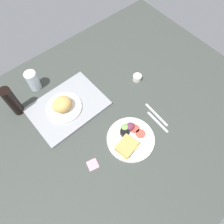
{
  "coord_description": "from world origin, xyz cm",
  "views": [
    {
      "loc": [
        -36.78,
        -43.72,
        114.64
      ],
      "look_at": [
        2.0,
        3.0,
        4.0
      ],
      "focal_mm": 34.05,
      "sensor_mm": 36.0,
      "label": 1
    }
  ],
  "objects_px": {
    "serving_tray": "(68,107)",
    "knife": "(156,115)",
    "espresso_cup": "(137,78)",
    "fork": "(158,122)",
    "sticky_note": "(93,165)",
    "plate_with_salad": "(130,139)",
    "soda_bottle": "(12,101)",
    "drinking_glass": "(33,81)",
    "bread_plate_near": "(63,105)"
  },
  "relations": [
    {
      "from": "bread_plate_near",
      "to": "drinking_glass",
      "type": "bearing_deg",
      "value": 100.23
    },
    {
      "from": "bread_plate_near",
      "to": "serving_tray",
      "type": "bearing_deg",
      "value": 3.71
    },
    {
      "from": "serving_tray",
      "to": "sticky_note",
      "type": "distance_m",
      "value": 0.4
    },
    {
      "from": "fork",
      "to": "plate_with_salad",
      "type": "bearing_deg",
      "value": 84.71
    },
    {
      "from": "soda_bottle",
      "to": "espresso_cup",
      "type": "xyz_separation_m",
      "value": [
        0.72,
        -0.29,
        -0.09
      ]
    },
    {
      "from": "drinking_glass",
      "to": "fork",
      "type": "xyz_separation_m",
      "value": [
        0.43,
        -0.69,
        -0.07
      ]
    },
    {
      "from": "espresso_cup",
      "to": "sticky_note",
      "type": "bearing_deg",
      "value": -155.08
    },
    {
      "from": "drinking_glass",
      "to": "sticky_note",
      "type": "height_order",
      "value": "drinking_glass"
    },
    {
      "from": "espresso_cup",
      "to": "plate_with_salad",
      "type": "bearing_deg",
      "value": -138.69
    },
    {
      "from": "plate_with_salad",
      "to": "drinking_glass",
      "type": "relative_size",
      "value": 1.99
    },
    {
      "from": "knife",
      "to": "sticky_note",
      "type": "relative_size",
      "value": 3.39
    },
    {
      "from": "plate_with_salad",
      "to": "espresso_cup",
      "type": "relative_size",
      "value": 4.88
    },
    {
      "from": "espresso_cup",
      "to": "fork",
      "type": "height_order",
      "value": "espresso_cup"
    },
    {
      "from": "soda_bottle",
      "to": "knife",
      "type": "distance_m",
      "value": 0.85
    },
    {
      "from": "knife",
      "to": "sticky_note",
      "type": "height_order",
      "value": "knife"
    },
    {
      "from": "plate_with_salad",
      "to": "espresso_cup",
      "type": "xyz_separation_m",
      "value": [
        0.33,
        0.29,
        0.0
      ]
    },
    {
      "from": "plate_with_salad",
      "to": "soda_bottle",
      "type": "distance_m",
      "value": 0.7
    },
    {
      "from": "drinking_glass",
      "to": "soda_bottle",
      "type": "xyz_separation_m",
      "value": [
        -0.17,
        -0.09,
        0.04
      ]
    },
    {
      "from": "bread_plate_near",
      "to": "plate_with_salad",
      "type": "relative_size",
      "value": 0.79
    },
    {
      "from": "serving_tray",
      "to": "sticky_note",
      "type": "height_order",
      "value": "serving_tray"
    },
    {
      "from": "espresso_cup",
      "to": "knife",
      "type": "height_order",
      "value": "espresso_cup"
    },
    {
      "from": "soda_bottle",
      "to": "knife",
      "type": "bearing_deg",
      "value": -41.58
    },
    {
      "from": "plate_with_salad",
      "to": "drinking_glass",
      "type": "height_order",
      "value": "drinking_glass"
    },
    {
      "from": "serving_tray",
      "to": "soda_bottle",
      "type": "distance_m",
      "value": 0.31
    },
    {
      "from": "espresso_cup",
      "to": "sticky_note",
      "type": "distance_m",
      "value": 0.64
    },
    {
      "from": "espresso_cup",
      "to": "knife",
      "type": "relative_size",
      "value": 0.29
    },
    {
      "from": "sticky_note",
      "to": "drinking_glass",
      "type": "bearing_deg",
      "value": 87.77
    },
    {
      "from": "plate_with_salad",
      "to": "fork",
      "type": "relative_size",
      "value": 1.61
    },
    {
      "from": "serving_tray",
      "to": "knife",
      "type": "height_order",
      "value": "serving_tray"
    },
    {
      "from": "serving_tray",
      "to": "soda_bottle",
      "type": "bearing_deg",
      "value": 145.0
    },
    {
      "from": "serving_tray",
      "to": "espresso_cup",
      "type": "distance_m",
      "value": 0.49
    },
    {
      "from": "drinking_glass",
      "to": "knife",
      "type": "height_order",
      "value": "drinking_glass"
    },
    {
      "from": "plate_with_salad",
      "to": "fork",
      "type": "xyz_separation_m",
      "value": [
        0.21,
        -0.02,
        -0.02
      ]
    },
    {
      "from": "sticky_note",
      "to": "plate_with_salad",
      "type": "bearing_deg",
      "value": -4.66
    },
    {
      "from": "knife",
      "to": "serving_tray",
      "type": "bearing_deg",
      "value": 47.12
    },
    {
      "from": "bread_plate_near",
      "to": "espresso_cup",
      "type": "height_order",
      "value": "bread_plate_near"
    },
    {
      "from": "drinking_glass",
      "to": "soda_bottle",
      "type": "relative_size",
      "value": 0.63
    },
    {
      "from": "fork",
      "to": "knife",
      "type": "bearing_deg",
      "value": -35.48
    },
    {
      "from": "soda_bottle",
      "to": "fork",
      "type": "bearing_deg",
      "value": -44.94
    },
    {
      "from": "bread_plate_near",
      "to": "knife",
      "type": "distance_m",
      "value": 0.57
    },
    {
      "from": "bread_plate_near",
      "to": "knife",
      "type": "height_order",
      "value": "bread_plate_near"
    },
    {
      "from": "plate_with_salad",
      "to": "fork",
      "type": "bearing_deg",
      "value": -6.67
    },
    {
      "from": "serving_tray",
      "to": "knife",
      "type": "xyz_separation_m",
      "value": [
        0.39,
        -0.39,
        -0.01
      ]
    },
    {
      "from": "plate_with_salad",
      "to": "soda_bottle",
      "type": "height_order",
      "value": "soda_bottle"
    },
    {
      "from": "soda_bottle",
      "to": "sticky_note",
      "type": "bearing_deg",
      "value": -75.3
    },
    {
      "from": "drinking_glass",
      "to": "soda_bottle",
      "type": "bearing_deg",
      "value": -152.06
    },
    {
      "from": "fork",
      "to": "knife",
      "type": "relative_size",
      "value": 0.89
    },
    {
      "from": "espresso_cup",
      "to": "serving_tray",
      "type": "bearing_deg",
      "value": 166.3
    },
    {
      "from": "knife",
      "to": "espresso_cup",
      "type": "bearing_deg",
      "value": -16.32
    },
    {
      "from": "serving_tray",
      "to": "fork",
      "type": "height_order",
      "value": "serving_tray"
    }
  ]
}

